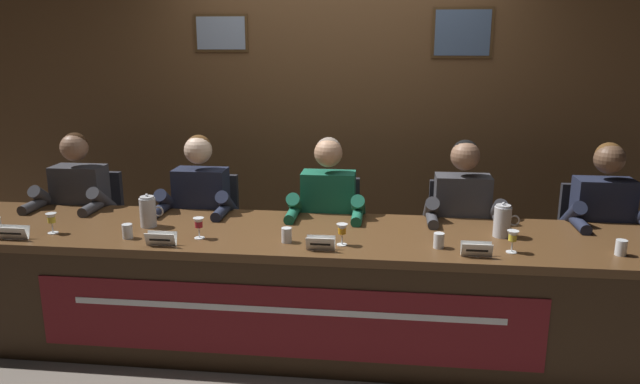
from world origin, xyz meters
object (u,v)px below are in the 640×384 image
(chair_far_left, at_px, (93,235))
(water_cup_right, at_px, (439,241))
(nameplate_center, at_px, (321,243))
(water_cup_far_right, at_px, (621,248))
(conference_table, at_px, (317,272))
(water_cup_center, at_px, (287,236))
(nameplate_right, at_px, (477,249))
(water_pitcher_right_side, at_px, (503,221))
(panelist_right, at_px, (463,220))
(water_cup_left, at_px, (127,232))
(panelist_center, at_px, (327,215))
(water_pitcher_left_side, at_px, (148,212))
(panelist_left, at_px, (198,211))
(juice_glass_center, at_px, (342,230))
(juice_glass_right, at_px, (513,237))
(panelist_far_left, at_px, (76,207))
(chair_far_right, at_px, (590,254))
(chair_center, at_px, (330,244))
(nameplate_far_left, at_px, (12,233))
(chair_left, at_px, (209,240))
(panelist_far_right, at_px, (605,224))
(nameplate_left, at_px, (161,239))
(chair_right, at_px, (457,249))
(juice_glass_left, at_px, (199,224))
(juice_glass_far_left, at_px, (52,219))

(chair_far_left, distance_m, water_cup_right, 2.62)
(nameplate_center, height_order, water_cup_far_right, water_cup_far_right)
(conference_table, height_order, water_cup_center, water_cup_center)
(nameplate_right, bearing_deg, water_pitcher_right_side, 61.81)
(panelist_right, height_order, nameplate_right, panelist_right)
(water_cup_left, distance_m, panelist_right, 2.10)
(panelist_center, distance_m, water_pitcher_left_side, 1.15)
(water_cup_right, bearing_deg, panelist_left, 158.70)
(juice_glass_center, xyz_separation_m, juice_glass_right, (0.93, -0.01, 0.00))
(juice_glass_right, bearing_deg, water_cup_right, 175.64)
(panelist_far_left, bearing_deg, chair_far_right, 3.20)
(nameplate_right, bearing_deg, juice_glass_center, 171.96)
(chair_center, bearing_deg, nameplate_far_left, -151.64)
(chair_left, xyz_separation_m, chair_far_right, (2.67, 0.00, 0.00))
(panelist_center, bearing_deg, water_cup_center, -105.24)
(water_cup_right, bearing_deg, water_cup_center, -179.80)
(nameplate_center, bearing_deg, nameplate_right, -0.20)
(panelist_center, height_order, chair_far_right, panelist_center)
(panelist_far_left, relative_size, panelist_right, 1.00)
(nameplate_center, relative_size, water_cup_center, 1.87)
(chair_center, relative_size, water_pitcher_left_side, 4.27)
(nameplate_far_left, height_order, panelist_far_right, panelist_far_right)
(nameplate_left, distance_m, nameplate_center, 0.90)
(chair_right, xyz_separation_m, panelist_far_right, (0.89, -0.20, 0.28))
(nameplate_far_left, relative_size, nameplate_right, 1.21)
(nameplate_far_left, bearing_deg, chair_left, 47.55)
(juice_glass_left, height_order, water_cup_far_right, juice_glass_left)
(nameplate_far_left, xyz_separation_m, water_cup_left, (0.66, 0.09, -0.00))
(nameplate_far_left, height_order, water_cup_center, water_cup_center)
(juice_glass_center, bearing_deg, nameplate_center, -137.73)
(water_cup_right, height_order, water_cup_far_right, same)
(nameplate_left, height_order, water_cup_center, water_cup_center)
(nameplate_center, distance_m, water_cup_far_right, 1.61)
(chair_right, bearing_deg, juice_glass_center, -131.75)
(water_pitcher_left_side, bearing_deg, chair_far_right, 12.32)
(juice_glass_center, distance_m, nameplate_right, 0.74)
(chair_far_right, relative_size, water_pitcher_right_side, 4.27)
(panelist_far_right, relative_size, water_pitcher_right_side, 5.83)
(chair_left, xyz_separation_m, nameplate_right, (1.77, -0.93, 0.33))
(panelist_right, xyz_separation_m, panelist_far_right, (0.89, 0.00, 0.00))
(water_cup_left, height_order, panelist_center, panelist_center)
(nameplate_center, height_order, juice_glass_center, juice_glass_center)
(juice_glass_right, bearing_deg, chair_far_right, 50.16)
(nameplate_right, bearing_deg, nameplate_far_left, -179.64)
(panelist_far_left, bearing_deg, panelist_left, 0.00)
(panelist_far_right, bearing_deg, juice_glass_center, -158.85)
(juice_glass_far_left, relative_size, panelist_far_right, 0.10)
(panelist_far_left, height_order, water_cup_far_right, panelist_far_left)
(juice_glass_center, bearing_deg, nameplate_far_left, -176.42)
(juice_glass_right, bearing_deg, water_pitcher_left_side, 174.10)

